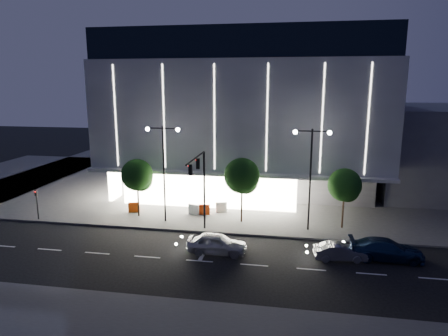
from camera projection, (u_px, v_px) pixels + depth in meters
name	position (u px, v px, depth m)	size (l,w,h in m)	color
ground	(179.00, 251.00, 30.88)	(160.00, 160.00, 0.00)	black
sidewalk_museum	(265.00, 180.00, 53.17)	(70.00, 40.00, 0.15)	#474747
museum	(250.00, 111.00, 49.96)	(30.00, 25.80, 18.00)	#4C4C51
annex_building	(438.00, 148.00, 48.67)	(16.00, 20.00, 10.00)	#4C4C51
traffic_mast	(200.00, 178.00, 32.89)	(0.33, 5.89, 7.07)	black
street_lamp_west	(164.00, 160.00, 35.92)	(3.16, 0.36, 9.00)	black
street_lamp_east	(311.00, 165.00, 33.77)	(3.16, 0.36, 9.00)	black
ped_signal_far	(37.00, 201.00, 37.31)	(0.22, 0.24, 3.00)	black
tree_left	(138.00, 177.00, 37.80)	(3.02, 3.02, 5.72)	black
tree_mid	(242.00, 178.00, 36.08)	(3.25, 3.25, 6.15)	black
tree_right	(345.00, 187.00, 34.68)	(2.91, 2.91, 5.51)	black
car_lead	(217.00, 244.00, 30.29)	(1.84, 4.56, 1.55)	#A6A7AD
car_second	(340.00, 252.00, 29.19)	(1.32, 3.80, 1.25)	gray
car_third	(386.00, 249.00, 29.23)	(2.15, 5.30, 1.54)	#132648
barrier_a	(134.00, 207.00, 39.57)	(1.10, 0.25, 1.00)	#F84A0D
barrier_b	(194.00, 209.00, 38.90)	(1.10, 0.25, 1.00)	white
barrier_c	(204.00, 210.00, 38.87)	(1.10, 0.25, 1.00)	#EC3E0D
barrier_d	(221.00, 207.00, 39.65)	(1.10, 0.25, 1.00)	white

